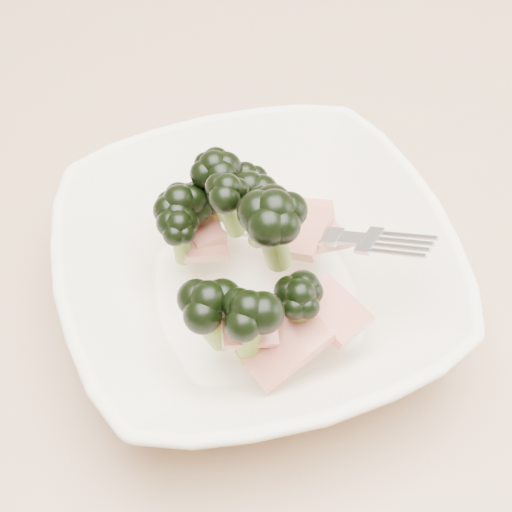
% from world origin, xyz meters
% --- Properties ---
extents(dining_table, '(1.20, 0.80, 0.75)m').
position_xyz_m(dining_table, '(0.00, 0.00, 0.65)').
color(dining_table, tan).
rests_on(dining_table, ground).
extents(broccoli_dish, '(0.28, 0.28, 0.13)m').
position_xyz_m(broccoli_dish, '(-0.08, -0.04, 0.79)').
color(broccoli_dish, white).
rests_on(broccoli_dish, dining_table).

